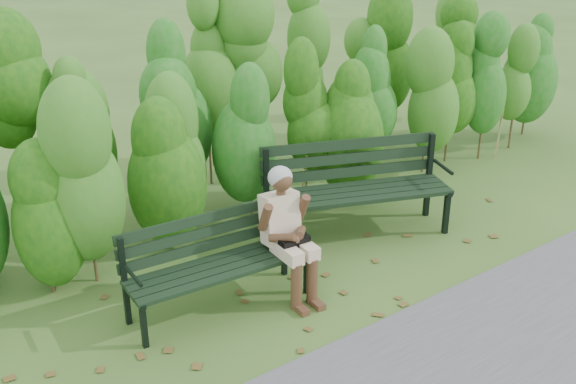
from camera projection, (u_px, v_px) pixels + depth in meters
ground at (310, 276)px, 6.38m from camera, size 80.00×80.00×0.00m
hedge_band at (205, 104)px, 7.26m from camera, size 11.04×1.67×2.42m
leaf_litter at (351, 277)px, 6.36m from camera, size 5.83×2.18×0.01m
bench_left at (215, 256)px, 5.77m from camera, size 1.64×0.64×0.81m
bench_right at (355, 181)px, 7.07m from camera, size 2.03×1.28×0.97m
seated_woman at (287, 226)px, 5.88m from camera, size 0.48×0.70×1.18m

